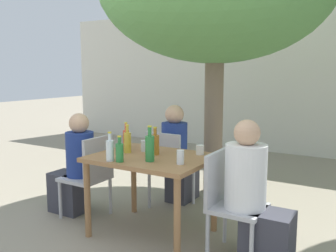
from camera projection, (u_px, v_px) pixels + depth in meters
The scene contains 18 objects.
ground_plane at pixel (152, 233), 3.67m from camera, with size 30.00×30.00×0.00m, color gray.
cafe_building_wall at pixel (277, 80), 7.15m from camera, with size 10.00×0.08×2.80m.
dining_table_front at pixel (152, 167), 3.58m from camera, with size 1.10×0.86×0.78m.
patio_chair_0 at pixel (91, 172), 4.00m from camera, with size 0.44×0.44×0.90m.
patio_chair_1 at pixel (228, 198), 3.20m from camera, with size 0.44×0.44×0.90m.
patio_chair_2 at pixel (168, 166), 4.28m from camera, with size 0.44×0.44×0.90m.
person_seated_0 at pixel (74, 170), 4.12m from camera, with size 0.55×0.30×1.13m.
person_seated_1 at pixel (255, 199), 3.08m from camera, with size 0.57×0.34×1.19m.
person_seated_2 at pixel (178, 159), 4.47m from camera, with size 0.30×0.55×1.19m.
green_bottle_0 at pixel (150, 148), 3.33m from camera, with size 0.08×0.08×0.32m.
water_bottle_1 at pixel (110, 150), 3.35m from camera, with size 0.07×0.07×0.26m.
green_bottle_2 at pixel (120, 152), 3.32m from camera, with size 0.07×0.07×0.24m.
soda_bottle_3 at pixel (126, 139), 3.82m from camera, with size 0.06×0.06×0.29m.
amber_bottle_4 at pixel (155, 144), 3.59m from camera, with size 0.08×0.08×0.27m.
oil_cruet_5 at pixel (127, 142), 3.69m from camera, with size 0.07×0.07×0.28m.
drinking_glass_0 at pixel (144, 146), 3.75m from camera, with size 0.07×0.07×0.11m.
drinking_glass_1 at pixel (200, 150), 3.61m from camera, with size 0.08×0.08×0.09m.
drinking_glass_2 at pixel (180, 157), 3.24m from camera, with size 0.07×0.07×0.12m.
Camera 1 is at (1.92, -2.90, 1.59)m, focal length 40.00 mm.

